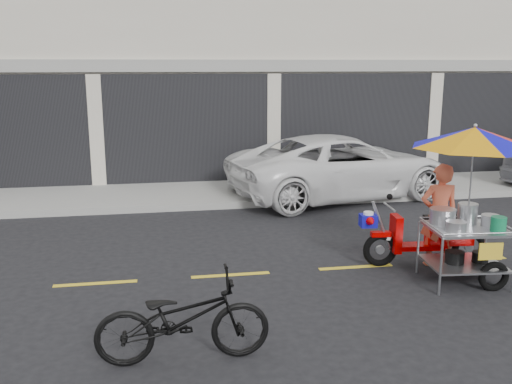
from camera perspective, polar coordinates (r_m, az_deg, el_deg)
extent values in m
plane|color=black|center=(9.25, 9.93, -7.42)|extent=(90.00, 90.00, 0.00)
cube|color=gray|center=(14.32, 2.52, 0.30)|extent=(45.00, 3.00, 0.15)
cube|color=beige|center=(18.91, -0.74, 15.31)|extent=(36.00, 8.00, 8.00)
cube|color=black|center=(15.03, 1.77, 6.22)|extent=(35.28, 0.06, 2.90)
cube|color=gray|center=(14.91, 1.83, 12.52)|extent=(36.00, 0.12, 0.30)
cube|color=gold|center=(9.25, 9.93, -7.40)|extent=(42.00, 0.10, 0.01)
imported|color=white|center=(13.77, 8.55, 2.55)|extent=(5.83, 3.63, 1.50)
imported|color=black|center=(6.30, -7.34, -12.45)|extent=(1.87, 0.65, 0.98)
torus|color=black|center=(9.29, 12.30, -5.66)|extent=(0.56, 0.16, 0.55)
torus|color=black|center=(9.81, 20.50, -5.21)|extent=(0.56, 0.16, 0.55)
cylinder|color=#9EA0A5|center=(9.29, 12.30, -5.66)|extent=(0.14, 0.07, 0.14)
cylinder|color=#9EA0A5|center=(9.81, 20.50, -5.21)|extent=(0.14, 0.07, 0.14)
cube|color=#B50000|center=(9.21, 12.38, -4.11)|extent=(0.32, 0.14, 0.08)
cylinder|color=#9EA0A5|center=(9.17, 12.42, -3.24)|extent=(0.36, 0.08, 0.78)
cube|color=#B50000|center=(9.28, 13.81, -4.05)|extent=(0.15, 0.34, 0.58)
cube|color=#B50000|center=(9.50, 16.25, -5.24)|extent=(0.80, 0.34, 0.08)
cube|color=#B50000|center=(9.59, 18.78, -3.83)|extent=(0.75, 0.32, 0.39)
cube|color=black|center=(9.50, 18.34, -2.56)|extent=(0.65, 0.29, 0.10)
cylinder|color=#9EA0A5|center=(9.13, 13.20, -1.46)|extent=(0.08, 0.54, 0.03)
sphere|color=black|center=(9.30, 13.22, -0.46)|extent=(0.10, 0.10, 0.10)
cylinder|color=white|center=(9.26, 13.05, -4.49)|extent=(0.13, 0.13, 0.05)
cube|color=#0E0C97|center=(9.09, 11.15, -2.82)|extent=(0.27, 0.24, 0.19)
cylinder|color=white|center=(9.06, 11.18, -2.11)|extent=(0.17, 0.17, 0.05)
cone|color=#B50000|center=(8.93, 11.44, -2.98)|extent=(0.19, 0.23, 0.17)
torus|color=black|center=(8.82, 22.67, -7.79)|extent=(0.45, 0.14, 0.45)
cylinder|color=#9EA0A5|center=(8.33, 18.00, -7.16)|extent=(0.04, 0.04, 0.83)
cylinder|color=#9EA0A5|center=(9.09, 15.90, -5.33)|extent=(0.04, 0.04, 0.83)
cylinder|color=#9EA0A5|center=(9.52, 21.96, -4.98)|extent=(0.04, 0.04, 0.83)
cube|color=#9EA0A5|center=(8.95, 20.06, -6.74)|extent=(1.14, 0.97, 0.03)
cube|color=#9EA0A5|center=(8.80, 20.32, -3.45)|extent=(1.14, 0.97, 0.04)
cylinder|color=#9EA0A5|center=(8.41, 21.59, -3.88)|extent=(1.07, 0.12, 0.02)
cylinder|color=#9EA0A5|center=(9.17, 19.21, -2.35)|extent=(1.07, 0.12, 0.02)
cylinder|color=#9EA0A5|center=(8.57, 17.10, -3.22)|extent=(0.10, 0.87, 0.02)
cylinder|color=#9EA0A5|center=(9.02, 23.43, -2.94)|extent=(0.10, 0.87, 0.02)
cylinder|color=#9EA0A5|center=(9.33, 18.95, -5.87)|extent=(0.11, 0.73, 0.04)
cylinder|color=#9EA0A5|center=(9.19, 19.16, -3.00)|extent=(0.11, 0.73, 0.04)
cube|color=gold|center=(8.52, 22.42, -5.52)|extent=(0.34, 0.05, 0.24)
cylinder|color=#B7B7BC|center=(8.82, 18.14, -2.39)|extent=(0.41, 0.41, 0.22)
cylinder|color=#B7B7BC|center=(8.98, 20.39, -2.07)|extent=(0.31, 0.31, 0.28)
cylinder|color=#B7B7BC|center=(8.98, 22.37, -2.70)|extent=(0.28, 0.28, 0.14)
cylinder|color=#B7B7BC|center=(8.52, 19.37, -3.32)|extent=(0.30, 0.30, 0.12)
cylinder|color=#117748|center=(8.71, 23.08, -2.98)|extent=(0.23, 0.23, 0.21)
cylinder|color=black|center=(8.86, 19.24, -6.18)|extent=(0.30, 0.30, 0.17)
cylinder|color=black|center=(9.03, 21.51, -6.08)|extent=(0.25, 0.25, 0.16)
cylinder|color=#9EA0A5|center=(8.74, 20.71, 1.34)|extent=(0.03, 0.03, 1.46)
sphere|color=#9EA0A5|center=(8.63, 21.10, 6.21)|extent=(0.06, 0.06, 0.06)
imported|color=#E06040|center=(9.44, 17.83, -2.20)|extent=(0.63, 0.45, 1.65)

